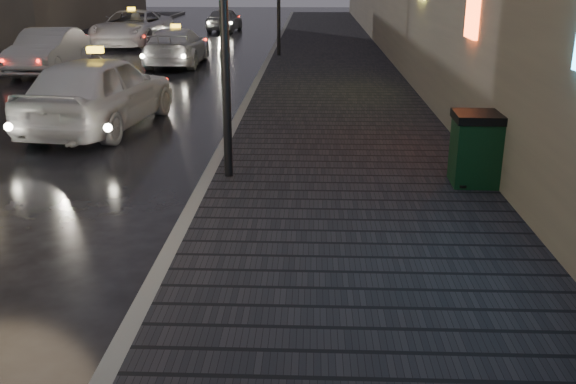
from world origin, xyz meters
The scene contains 10 objects.
sidewalk centered at (3.90, 21.00, 0.07)m, with size 4.60×58.00×0.15m, color black.
curb centered at (1.50, 21.00, 0.07)m, with size 0.20×58.00×0.15m, color slate.
sidewalk_far centered at (-8.70, 21.00, 0.07)m, with size 2.40×58.00×0.15m, color black.
curb_far centered at (-7.40, 21.00, 0.07)m, with size 0.20×58.00×0.15m, color slate.
trash_bin centered at (5.80, 5.74, 0.73)m, with size 0.77×0.77×1.15m.
taxi_near centered at (-1.51, 9.87, 0.84)m, with size 1.98×4.91×1.67m, color white.
car_left_mid centered at (-5.93, 18.08, 0.74)m, with size 1.57×4.51×1.49m, color #A9A9B2.
taxi_mid centered at (-1.86, 20.06, 0.68)m, with size 1.90×4.68×1.36m, color white.
taxi_far centered at (-5.27, 26.60, 0.80)m, with size 2.67×5.79×1.61m, color white.
car_far centered at (-1.96, 34.15, 0.66)m, with size 1.55×3.85×1.31m, color #97999F.
Camera 1 is at (3.22, -4.11, 3.38)m, focal length 40.00 mm.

